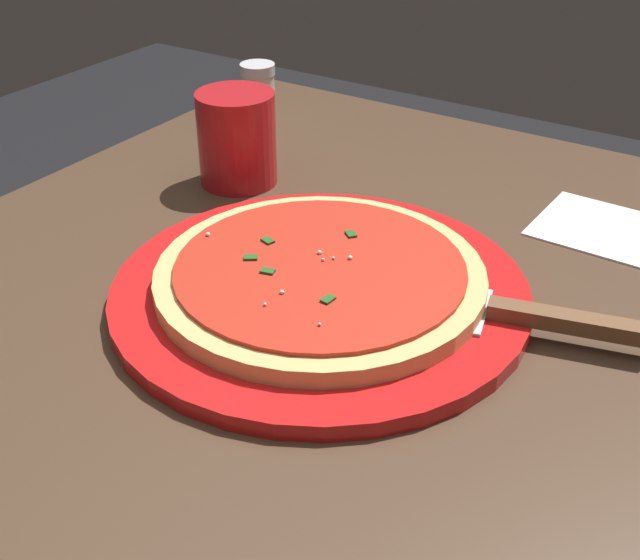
% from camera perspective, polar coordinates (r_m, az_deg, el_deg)
% --- Properties ---
extents(restaurant_table, '(1.04, 0.75, 0.73)m').
position_cam_1_polar(restaurant_table, '(0.80, -3.63, -10.53)').
color(restaurant_table, black).
rests_on(restaurant_table, ground_plane).
extents(serving_plate, '(0.37, 0.37, 0.02)m').
position_cam_1_polar(serving_plate, '(0.73, 0.00, -0.84)').
color(serving_plate, red).
rests_on(serving_plate, restaurant_table).
extents(pizza, '(0.29, 0.29, 0.02)m').
position_cam_1_polar(pizza, '(0.72, -0.00, 0.32)').
color(pizza, '#DBB26B').
rests_on(pizza, serving_plate).
extents(pizza_server, '(0.10, 0.22, 0.01)m').
position_cam_1_polar(pizza_server, '(0.69, 13.59, -2.36)').
color(pizza_server, silver).
rests_on(pizza_server, serving_plate).
extents(cup_tall_drink, '(0.09, 0.09, 0.10)m').
position_cam_1_polar(cup_tall_drink, '(0.93, -5.80, 9.77)').
color(cup_tall_drink, '#B2191E').
rests_on(cup_tall_drink, restaurant_table).
extents(napkin_folded_right, '(0.12, 0.13, 0.00)m').
position_cam_1_polar(napkin_folded_right, '(0.89, 18.95, 3.45)').
color(napkin_folded_right, white).
rests_on(napkin_folded_right, restaurant_table).
extents(parmesan_shaker, '(0.05, 0.05, 0.07)m').
position_cam_1_polar(parmesan_shaker, '(1.12, -4.32, 12.99)').
color(parmesan_shaker, silver).
rests_on(parmesan_shaker, restaurant_table).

